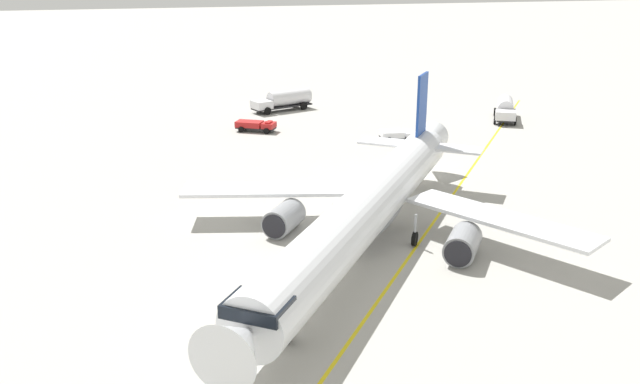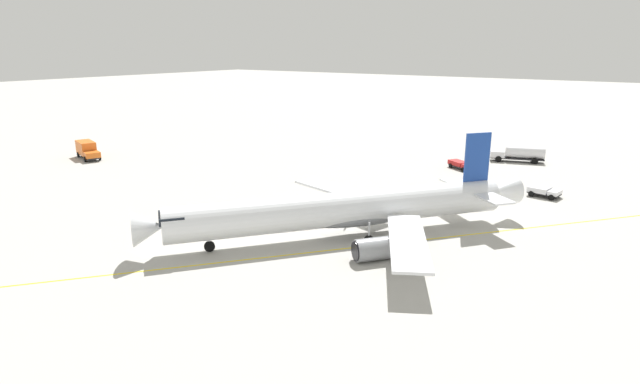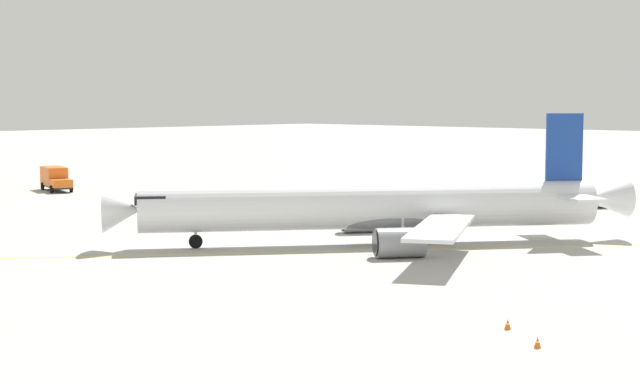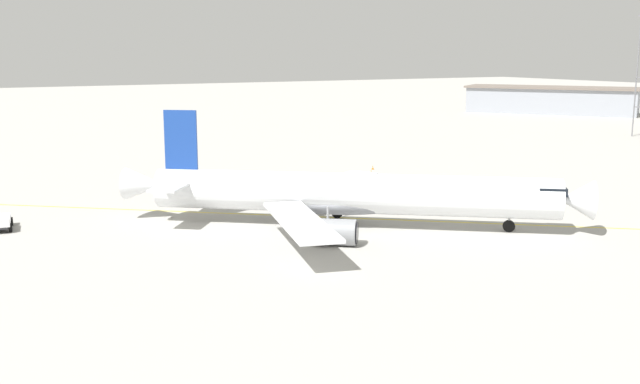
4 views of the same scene
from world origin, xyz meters
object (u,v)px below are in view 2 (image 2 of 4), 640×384
object	(u,v)px
fuel_tanker_truck_extra	(519,153)
catering_truck_truck	(87,149)
pushback_tug_truck	(544,191)
ops_pickup_truck	(461,165)
airliner_main	(346,210)

from	to	relation	value
fuel_tanker_truck_extra	catering_truck_truck	bearing A→B (deg)	13.87
pushback_tug_truck	fuel_tanker_truck_extra	xyz separation A→B (m)	(-21.31, -8.77, 0.77)
catering_truck_truck	pushback_tug_truck	bearing A→B (deg)	33.97
pushback_tug_truck	catering_truck_truck	distance (m)	78.85
fuel_tanker_truck_extra	pushback_tug_truck	bearing A→B (deg)	94.02
pushback_tug_truck	ops_pickup_truck	xyz separation A→B (m)	(-9.68, -15.30, 0.00)
ops_pickup_truck	fuel_tanker_truck_extra	distance (m)	13.36
airliner_main	catering_truck_truck	world-z (taller)	airliner_main
airliner_main	pushback_tug_truck	world-z (taller)	airliner_main
airliner_main	catering_truck_truck	bearing A→B (deg)	-59.30
airliner_main	ops_pickup_truck	bearing A→B (deg)	-140.67
pushback_tug_truck	catering_truck_truck	xyz separation A→B (m)	(21.05, -75.98, 0.86)
catering_truck_truck	fuel_tanker_truck_extra	size ratio (longest dim) A/B	0.85
pushback_tug_truck	ops_pickup_truck	distance (m)	18.11
airliner_main	ops_pickup_truck	xyz separation A→B (m)	(-38.64, -0.88, -2.18)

